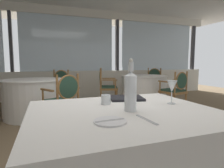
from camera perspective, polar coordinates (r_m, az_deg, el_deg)
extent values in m
plane|color=#756047|center=(2.44, -0.32, -20.24)|extent=(13.49, 13.49, 0.00)
cube|color=silver|center=(6.03, -12.67, -0.16)|extent=(10.14, 0.12, 0.85)
cube|color=silver|center=(6.19, -13.20, 20.68)|extent=(10.14, 0.12, 0.25)
cube|color=silver|center=(6.04, -12.99, 11.80)|extent=(2.80, 0.02, 1.67)
cube|color=#333338|center=(6.04, -28.41, 11.21)|extent=(0.08, 0.14, 1.67)
cube|color=silver|center=(7.16, 13.69, 10.91)|extent=(2.80, 0.02, 1.67)
cube|color=#333338|center=(6.41, 1.58, 11.64)|extent=(0.08, 0.14, 1.67)
cube|color=#333338|center=(8.12, 23.34, 10.01)|extent=(0.08, 0.14, 1.67)
cube|color=white|center=(1.32, 3.70, -8.25)|extent=(1.28, 1.09, 0.02)
cube|color=white|center=(1.47, 3.59, -22.92)|extent=(1.24, 1.06, 0.75)
cylinder|color=white|center=(1.05, -0.59, -11.29)|extent=(0.18, 0.18, 0.01)
cube|color=silver|center=(1.05, -0.59, -11.02)|extent=(0.17, 0.03, 0.00)
cube|color=silver|center=(1.11, 10.44, -10.58)|extent=(0.03, 0.20, 0.00)
cylinder|color=white|center=(1.27, 5.65, -2.92)|extent=(0.08, 0.08, 0.24)
cone|color=white|center=(1.26, 5.71, 3.14)|extent=(0.08, 0.08, 0.03)
cylinder|color=white|center=(1.25, 5.73, 5.19)|extent=(0.04, 0.04, 0.06)
sphere|color=silver|center=(1.25, 5.76, 7.11)|extent=(0.03, 0.03, 0.03)
cylinder|color=white|center=(1.58, 17.58, -5.66)|extent=(0.06, 0.06, 0.00)
cylinder|color=white|center=(1.57, 17.64, -3.98)|extent=(0.01, 0.01, 0.09)
cone|color=white|center=(1.56, 17.75, -0.67)|extent=(0.08, 0.08, 0.09)
cylinder|color=white|center=(1.49, -1.90, -4.72)|extent=(0.08, 0.08, 0.08)
cube|color=black|center=(1.70, 4.38, -4.27)|extent=(0.34, 0.31, 0.02)
cylinder|color=white|center=(4.12, -22.53, 1.22)|extent=(1.24, 1.24, 0.02)
cylinder|color=white|center=(4.17, -22.31, -4.04)|extent=(1.20, 1.20, 0.75)
cube|color=olive|center=(3.34, -15.07, -5.52)|extent=(0.62, 0.62, 0.05)
cube|color=#284738|center=(3.33, -15.09, -4.79)|extent=(0.57, 0.57, 0.04)
cylinder|color=olive|center=(3.46, -19.61, -9.03)|extent=(0.04, 0.04, 0.39)
cylinder|color=olive|center=(3.66, -14.05, -8.02)|extent=(0.04, 0.04, 0.39)
cylinder|color=olive|center=(3.12, -16.03, -10.56)|extent=(0.04, 0.04, 0.39)
cylinder|color=olive|center=(3.34, -10.14, -9.29)|extent=(0.04, 0.04, 0.39)
cylinder|color=olive|center=(3.02, -16.31, -1.72)|extent=(0.04, 0.04, 0.48)
cylinder|color=olive|center=(3.25, -10.31, -1.02)|extent=(0.04, 0.04, 0.48)
ellipsoid|color=#284738|center=(3.11, -13.05, -0.95)|extent=(0.37, 0.23, 0.40)
torus|color=olive|center=(3.11, -13.05, -0.95)|extent=(0.38, 0.22, 0.41)
cube|color=olive|center=(3.19, -19.15, -1.73)|extent=(0.21, 0.34, 0.03)
cylinder|color=olive|center=(3.33, -20.27, -3.37)|extent=(0.03, 0.03, 0.22)
cube|color=olive|center=(3.45, -11.89, -0.92)|extent=(0.21, 0.34, 0.03)
cylinder|color=olive|center=(3.58, -13.19, -2.47)|extent=(0.03, 0.03, 0.22)
cube|color=olive|center=(4.98, -16.13, -1.71)|extent=(0.63, 0.63, 0.05)
cube|color=#284738|center=(4.97, -16.15, -1.22)|extent=(0.58, 0.58, 0.04)
cylinder|color=olive|center=(4.75, -15.04, -4.76)|extent=(0.04, 0.04, 0.39)
cylinder|color=olive|center=(4.94, -19.20, -4.47)|extent=(0.04, 0.04, 0.39)
cylinder|color=olive|center=(5.10, -13.01, -3.94)|extent=(0.04, 0.04, 0.39)
cylinder|color=olive|center=(5.28, -16.97, -3.71)|extent=(0.04, 0.04, 0.39)
cylinder|color=olive|center=(5.04, -13.15, 1.52)|extent=(0.04, 0.04, 0.48)
cylinder|color=olive|center=(5.22, -17.14, 1.57)|extent=(0.04, 0.04, 0.48)
ellipsoid|color=#284738|center=(5.14, -15.11, 1.83)|extent=(0.36, 0.25, 0.41)
torus|color=olive|center=(5.14, -15.11, 1.83)|extent=(0.37, 0.25, 0.42)
cube|color=olive|center=(4.82, -13.71, 1.03)|extent=(0.22, 0.33, 0.03)
cylinder|color=olive|center=(4.70, -14.41, -0.46)|extent=(0.03, 0.03, 0.22)
cube|color=olive|center=(5.05, -18.83, 1.11)|extent=(0.22, 0.33, 0.03)
cylinder|color=olive|center=(4.94, -19.62, -0.30)|extent=(0.03, 0.03, 0.22)
cylinder|color=white|center=(5.05, 9.70, 2.47)|extent=(1.21, 1.21, 0.02)
cylinder|color=white|center=(5.09, 9.62, -1.85)|extent=(1.17, 1.17, 0.75)
cube|color=olive|center=(5.98, 12.23, -0.05)|extent=(0.65, 0.65, 0.05)
cube|color=#284738|center=(5.98, 12.24, 0.36)|extent=(0.60, 0.60, 0.04)
cylinder|color=olive|center=(5.78, 13.62, -2.64)|extent=(0.04, 0.04, 0.42)
cylinder|color=olive|center=(5.88, 9.81, -2.40)|extent=(0.04, 0.04, 0.42)
cylinder|color=olive|center=(6.16, 14.44, -2.10)|extent=(0.04, 0.04, 0.42)
cylinder|color=olive|center=(6.26, 10.85, -1.89)|extent=(0.04, 0.04, 0.42)
cylinder|color=olive|center=(6.11, 14.57, 2.49)|extent=(0.04, 0.04, 0.47)
cylinder|color=olive|center=(6.21, 10.95, 2.63)|extent=(0.04, 0.04, 0.47)
ellipsoid|color=#284738|center=(6.17, 12.78, 2.79)|extent=(0.31, 0.32, 0.40)
torus|color=olive|center=(6.17, 12.78, 2.79)|extent=(0.31, 0.32, 0.41)
cube|color=olive|center=(5.89, 14.60, 2.19)|extent=(0.29, 0.28, 0.03)
cylinder|color=olive|center=(5.76, 14.28, 1.01)|extent=(0.03, 0.03, 0.22)
cube|color=olive|center=(6.01, 9.93, 2.38)|extent=(0.29, 0.28, 0.03)
cylinder|color=olive|center=(5.88, 9.52, 1.22)|extent=(0.03, 0.03, 0.22)
cube|color=olive|center=(4.95, -1.06, -1.34)|extent=(0.57, 0.57, 0.05)
cube|color=#284738|center=(4.94, -1.06, -0.84)|extent=(0.52, 0.52, 0.04)
cylinder|color=olive|center=(5.20, 1.05, -3.51)|extent=(0.04, 0.04, 0.41)
cylinder|color=olive|center=(4.80, 1.45, -4.33)|extent=(0.04, 0.04, 0.41)
cylinder|color=olive|center=(5.18, -3.38, -3.56)|extent=(0.04, 0.04, 0.41)
cylinder|color=olive|center=(4.78, -3.34, -4.38)|extent=(0.04, 0.04, 0.41)
cylinder|color=olive|center=(5.11, -3.41, 2.05)|extent=(0.04, 0.04, 0.51)
cylinder|color=olive|center=(4.72, -3.38, 1.69)|extent=(0.04, 0.04, 0.51)
ellipsoid|color=#284738|center=(4.91, -3.58, 2.17)|extent=(0.16, 0.39, 0.43)
torus|color=olive|center=(4.91, -3.58, 2.17)|extent=(0.15, 0.43, 0.44)
cube|color=olive|center=(5.17, -0.97, 1.73)|extent=(0.36, 0.14, 0.03)
cylinder|color=olive|center=(5.19, 0.58, 0.52)|extent=(0.03, 0.03, 0.22)
cube|color=olive|center=(4.68, -0.68, 1.23)|extent=(0.36, 0.14, 0.03)
cylinder|color=olive|center=(4.70, 1.04, -0.09)|extent=(0.03, 0.03, 0.22)
cube|color=olive|center=(4.45, 18.01, -2.31)|extent=(0.56, 0.56, 0.05)
cube|color=#284738|center=(4.44, 18.03, -1.76)|extent=(0.51, 0.51, 0.04)
cylinder|color=olive|center=(4.46, 14.28, -5.24)|extent=(0.04, 0.04, 0.42)
cylinder|color=olive|center=(4.76, 17.52, -4.61)|extent=(0.04, 0.04, 0.42)
cylinder|color=olive|center=(4.21, 18.35, -6.05)|extent=(0.04, 0.04, 0.42)
cylinder|color=olive|center=(4.53, 21.48, -5.31)|extent=(0.04, 0.04, 0.42)
cylinder|color=olive|center=(4.14, 18.58, 0.50)|extent=(0.04, 0.04, 0.44)
cylinder|color=olive|center=(4.46, 21.73, 0.77)|extent=(0.04, 0.04, 0.44)
ellipsoid|color=#284738|center=(4.29, 20.38, 0.92)|extent=(0.39, 0.14, 0.37)
torus|color=olive|center=(4.29, 20.38, 0.92)|extent=(0.38, 0.13, 0.39)
cube|color=olive|center=(4.24, 15.81, 0.68)|extent=(0.12, 0.37, 0.03)
cylinder|color=olive|center=(4.34, 14.36, -0.60)|extent=(0.03, 0.03, 0.22)
cube|color=olive|center=(4.63, 19.84, 1.01)|extent=(0.12, 0.37, 0.03)
cylinder|color=olive|center=(4.73, 18.42, -0.18)|extent=(0.03, 0.03, 0.22)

